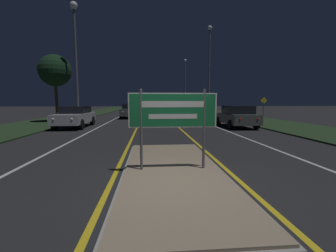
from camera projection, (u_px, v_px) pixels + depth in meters
name	position (u px, v px, depth m)	size (l,w,h in m)	color
ground_plane	(176.00, 181.00, 5.18)	(160.00, 160.00, 0.00)	#232326
median_island	(173.00, 171.00, 5.81)	(2.56, 6.54, 0.10)	#999993
verge_left	(67.00, 118.00, 24.20)	(5.00, 100.00, 0.08)	#23381E
verge_right	(237.00, 117.00, 25.76)	(5.00, 100.00, 0.08)	#23381E
centre_line_yellow_left	(143.00, 115.00, 29.82)	(0.12, 70.00, 0.01)	gold
centre_line_yellow_right	(165.00, 115.00, 30.06)	(0.12, 70.00, 0.01)	gold
lane_line_white_left	(122.00, 115.00, 29.60)	(0.12, 70.00, 0.01)	silver
lane_line_white_right	(185.00, 115.00, 30.29)	(0.12, 70.00, 0.01)	silver
edge_line_white_left	(99.00, 115.00, 29.35)	(0.10, 70.00, 0.01)	silver
edge_line_white_right	(207.00, 115.00, 30.53)	(0.10, 70.00, 0.01)	silver
highway_sign	(173.00, 113.00, 5.65)	(2.23, 0.07, 2.04)	#56565B
streetlight_left_near	(75.00, 43.00, 17.70)	(0.59, 0.59, 9.54)	#56565B
streetlight_right_near	(209.00, 60.00, 26.75)	(0.53, 0.53, 10.69)	#56565B
streetlight_right_far	(185.00, 79.00, 44.22)	(0.51, 0.51, 10.05)	#56565B
car_receding_0	(236.00, 116.00, 15.96)	(1.99, 4.26, 1.53)	#4C514C
car_receding_1	(179.00, 111.00, 25.70)	(1.99, 4.06, 1.40)	silver
car_approaching_0	(75.00, 116.00, 15.92)	(1.91, 4.66, 1.49)	#B7B7BC
car_approaching_1	(131.00, 111.00, 24.77)	(2.04, 4.59, 1.54)	#4C514C
warning_sign	(264.00, 107.00, 20.25)	(0.60, 0.06, 2.13)	#56565B
roadside_palm_left	(55.00, 71.00, 18.96)	(2.65, 2.65, 5.67)	#4C3823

